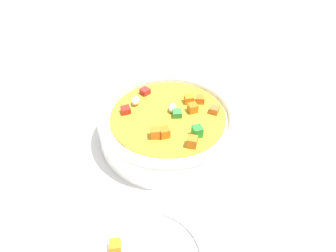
# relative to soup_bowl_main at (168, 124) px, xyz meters

# --- Properties ---
(ground_plane) EXTENTS (1.40, 1.40, 0.02)m
(ground_plane) POSITION_rel_soup_bowl_main_xyz_m (-0.00, -0.00, -0.04)
(ground_plane) COLOR silver
(soup_bowl_main) EXTENTS (0.20, 0.20, 0.06)m
(soup_bowl_main) POSITION_rel_soup_bowl_main_xyz_m (0.00, 0.00, 0.00)
(soup_bowl_main) COLOR white
(soup_bowl_main) RESTS_ON ground_plane
(spoon) EXTENTS (0.05, 0.21, 0.01)m
(spoon) POSITION_rel_soup_bowl_main_xyz_m (-0.15, 0.10, -0.02)
(spoon) COLOR silver
(spoon) RESTS_ON ground_plane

